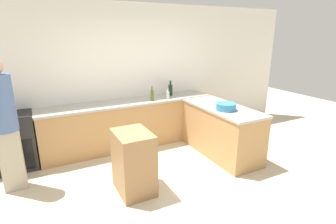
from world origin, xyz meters
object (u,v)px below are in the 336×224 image
(person_by_range, at_px, (5,122))
(wine_bottle_dark, at_px, (170,90))
(mixing_bowl, at_px, (226,107))
(olive_oil_bottle, at_px, (152,95))
(range_oven, at_px, (14,142))
(vinegar_bottle_clear, at_px, (168,95))
(island_table, at_px, (134,162))

(person_by_range, bearing_deg, wine_bottle_dark, 14.71)
(mixing_bowl, xyz_separation_m, olive_oil_bottle, (-0.85, 1.14, 0.05))
(wine_bottle_dark, bearing_deg, olive_oil_bottle, -155.91)
(wine_bottle_dark, xyz_separation_m, olive_oil_bottle, (-0.52, -0.23, -0.01))
(wine_bottle_dark, height_order, person_by_range, person_by_range)
(mixing_bowl, relative_size, person_by_range, 0.18)
(range_oven, bearing_deg, person_by_range, -89.55)
(vinegar_bottle_clear, xyz_separation_m, olive_oil_bottle, (-0.34, -0.02, 0.03))
(vinegar_bottle_clear, distance_m, olive_oil_bottle, 0.35)
(island_table, relative_size, wine_bottle_dark, 2.83)
(island_table, relative_size, olive_oil_bottle, 3.11)
(island_table, bearing_deg, vinegar_bottle_clear, 48.06)
(wine_bottle_dark, bearing_deg, vinegar_bottle_clear, -128.76)
(range_oven, xyz_separation_m, wine_bottle_dark, (2.90, 0.06, 0.57))
(island_table, xyz_separation_m, olive_oil_bottle, (0.89, 1.35, 0.57))
(vinegar_bottle_clear, relative_size, olive_oil_bottle, 0.69)
(vinegar_bottle_clear, bearing_deg, olive_oil_bottle, -177.40)
(olive_oil_bottle, bearing_deg, island_table, -123.22)
(mixing_bowl, distance_m, vinegar_bottle_clear, 1.26)
(range_oven, height_order, wine_bottle_dark, wine_bottle_dark)
(island_table, distance_m, wine_bottle_dark, 2.20)
(mixing_bowl, bearing_deg, range_oven, 157.78)
(person_by_range, bearing_deg, vinegar_bottle_clear, 11.31)
(olive_oil_bottle, distance_m, person_by_range, 2.43)
(island_table, bearing_deg, range_oven, 134.36)
(range_oven, distance_m, vinegar_bottle_clear, 2.78)
(olive_oil_bottle, bearing_deg, range_oven, 175.84)
(range_oven, xyz_separation_m, mixing_bowl, (3.23, -1.32, 0.51))
(olive_oil_bottle, xyz_separation_m, person_by_range, (-2.38, -0.53, -0.00))
(mixing_bowl, relative_size, olive_oil_bottle, 1.19)
(vinegar_bottle_clear, height_order, person_by_range, person_by_range)
(island_table, xyz_separation_m, person_by_range, (-1.49, 0.83, 0.57))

